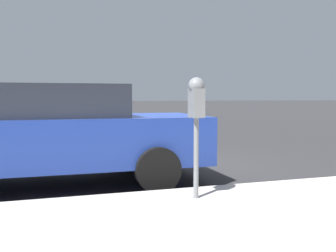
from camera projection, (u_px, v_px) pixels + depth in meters
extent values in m
plane|color=#2B2B2D|center=(144.00, 169.00, 7.28)|extent=(220.00, 220.00, 0.00)
cylinder|color=gray|center=(196.00, 158.00, 4.63)|extent=(0.06, 0.06, 0.96)
cube|color=gray|center=(196.00, 103.00, 4.58)|extent=(0.20, 0.14, 0.34)
sphere|color=gray|center=(197.00, 86.00, 4.56)|extent=(0.19, 0.19, 0.19)
cube|color=#19389E|center=(193.00, 106.00, 4.68)|extent=(0.01, 0.11, 0.12)
cube|color=black|center=(193.00, 96.00, 4.67)|extent=(0.01, 0.10, 0.08)
cube|color=navy|center=(46.00, 141.00, 5.83)|extent=(1.83, 4.76, 0.71)
cube|color=#232833|center=(32.00, 101.00, 5.73)|extent=(1.59, 2.67, 0.47)
cylinder|color=black|center=(131.00, 152.00, 7.13)|extent=(0.23, 0.64, 0.64)
cylinder|color=black|center=(158.00, 170.00, 5.45)|extent=(0.23, 0.64, 0.64)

